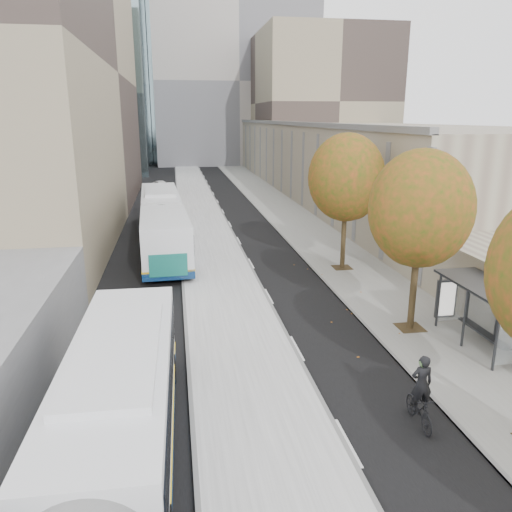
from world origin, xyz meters
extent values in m
cube|color=#A2A2A2|center=(-3.88, 35.00, 0.07)|extent=(4.25, 150.00, 0.15)
cube|color=gray|center=(4.12, 35.00, 0.04)|extent=(4.75, 150.00, 0.08)
cube|color=gray|center=(15.50, 64.00, 4.00)|extent=(18.00, 92.00, 8.00)
cube|color=#A79E98|center=(6.00, 96.00, 15.00)|extent=(30.00, 18.00, 30.00)
cube|color=#383A3F|center=(5.50, 11.00, 2.56)|extent=(1.90, 4.40, 0.10)
cylinder|color=#383A3F|center=(4.80, 9.00, 1.28)|extent=(0.10, 0.10, 2.40)
cube|color=silver|center=(6.22, 11.00, 1.33)|extent=(0.04, 4.00, 2.10)
cylinder|color=#2E2316|center=(3.60, 13.00, 1.70)|extent=(0.28, 0.28, 3.24)
sphere|color=#204F0F|center=(3.60, 13.00, 5.26)|extent=(4.20, 4.20, 4.20)
cylinder|color=#2E2316|center=(3.60, 22.00, 1.77)|extent=(0.28, 0.28, 3.38)
sphere|color=#204F0F|center=(3.60, 22.00, 5.48)|extent=(4.40, 4.40, 4.40)
cube|color=black|center=(-7.86, 2.56, 2.05)|extent=(2.97, 17.33, 1.04)
cube|color=silver|center=(-7.13, 29.89, 1.60)|extent=(3.71, 19.36, 3.21)
cube|color=black|center=(-7.13, 29.89, 2.19)|extent=(3.73, 18.59, 1.11)
cube|color=#14655B|center=(-7.13, 20.29, 1.23)|extent=(2.03, 0.16, 1.24)
imported|color=black|center=(0.69, 6.48, 0.53)|extent=(0.57, 1.77, 1.06)
imported|color=black|center=(0.69, 6.48, 1.36)|extent=(0.66, 0.45, 1.77)
sphere|color=#507842|center=(0.69, 6.48, 2.03)|extent=(0.27, 0.27, 0.27)
imported|color=white|center=(-7.80, 57.81, 0.61)|extent=(2.52, 3.84, 1.21)
camera|label=1|loc=(-6.14, -5.52, 8.83)|focal=35.00mm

